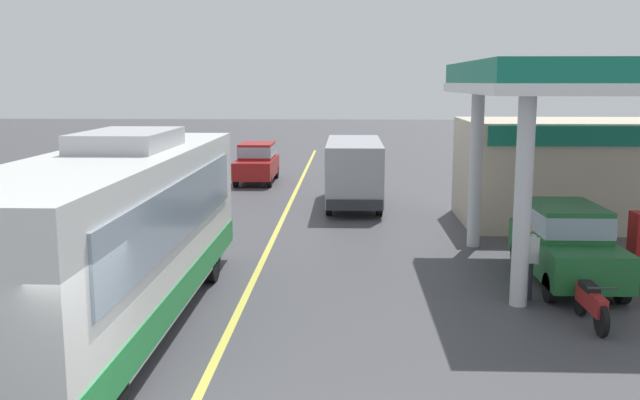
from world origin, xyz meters
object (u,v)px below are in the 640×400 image
car_at_pump (565,239)px  car_trailing_behind_bus (257,161)px  coach_bus_main (116,241)px  motorcycle_parked_forecourt (591,303)px  pedestrian_near_pump (573,233)px  minibus_opposing_lane (354,167)px  pedestrian_by_shop (526,257)px

car_at_pump → car_trailing_behind_bus: (-9.28, 16.24, 0.00)m
coach_bus_main → motorcycle_parked_forecourt: (8.98, 0.59, -1.28)m
pedestrian_near_pump → car_trailing_behind_bus: (-9.79, 15.18, 0.08)m
motorcycle_parked_forecourt → car_trailing_behind_bus: 21.20m
minibus_opposing_lane → pedestrian_by_shop: bearing=-72.8°
car_at_pump → pedestrian_by_shop: car_at_pump is taller
coach_bus_main → minibus_opposing_lane: 14.49m
car_at_pump → car_trailing_behind_bus: bearing=119.7°
pedestrian_by_shop → car_trailing_behind_bus: size_ratio=0.40×
minibus_opposing_lane → motorcycle_parked_forecourt: 13.93m
coach_bus_main → minibus_opposing_lane: size_ratio=1.80×
coach_bus_main → pedestrian_near_pump: (9.88, 4.64, -0.79)m
car_at_pump → pedestrian_near_pump: (0.51, 1.06, -0.08)m
minibus_opposing_lane → pedestrian_by_shop: minibus_opposing_lane is taller
car_trailing_behind_bus → pedestrian_by_shop: bearing=-65.5°
pedestrian_near_pump → pedestrian_by_shop: size_ratio=1.00×
car_at_pump → minibus_opposing_lane: (-4.83, 10.18, 0.46)m
pedestrian_near_pump → pedestrian_by_shop: bearing=-125.5°
car_at_pump → motorcycle_parked_forecourt: bearing=-97.4°
minibus_opposing_lane → coach_bus_main: bearing=-108.3°
coach_bus_main → pedestrian_by_shop: 8.44m
minibus_opposing_lane → motorcycle_parked_forecourt: minibus_opposing_lane is taller
car_at_pump → pedestrian_by_shop: bearing=-131.8°
coach_bus_main → car_trailing_behind_bus: (0.09, 19.82, -0.71)m
pedestrian_by_shop → car_trailing_behind_bus: car_trailing_behind_bus is taller
motorcycle_parked_forecourt → pedestrian_by_shop: size_ratio=1.08×
car_at_pump → pedestrian_near_pump: car_at_pump is taller
motorcycle_parked_forecourt → pedestrian_near_pump: pedestrian_near_pump is taller
car_at_pump → pedestrian_by_shop: size_ratio=2.53×
pedestrian_near_pump → pedestrian_by_shop: same height
car_at_pump → pedestrian_near_pump: size_ratio=2.53×
pedestrian_by_shop → car_at_pump: bearing=48.2°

